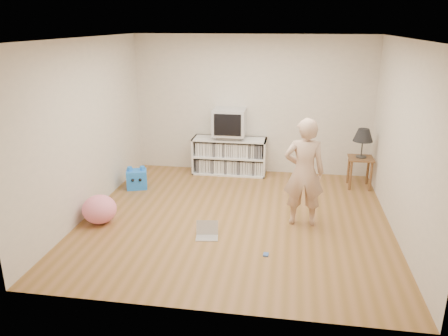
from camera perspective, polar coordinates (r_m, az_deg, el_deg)
ground at (r=6.61m, az=1.55°, el=-6.57°), size 4.50×4.50×0.00m
walls at (r=6.17m, az=1.65°, el=4.42°), size 4.52×4.52×2.60m
ceiling at (r=5.99m, az=1.77°, el=16.57°), size 4.50×4.50×0.01m
media_unit at (r=8.42m, az=0.72°, el=1.61°), size 1.40×0.45×0.70m
dvd_deck at (r=8.30m, az=0.72°, el=4.12°), size 0.45×0.35×0.07m
crt_tv at (r=8.23m, az=0.72°, el=6.04°), size 0.60×0.53×0.50m
side_table at (r=8.05m, az=17.36°, el=0.42°), size 0.42×0.42×0.55m
table_lamp at (r=7.91m, az=17.73°, el=4.03°), size 0.34×0.34×0.52m
person at (r=6.25m, az=10.41°, el=-0.59°), size 0.59×0.40×1.58m
laptop at (r=6.06m, az=-2.22°, el=-8.43°), size 0.33×0.28×0.21m
playing_cards at (r=5.66m, az=5.49°, el=-11.18°), size 0.07×0.09×0.02m
plush_blue at (r=7.86m, az=-11.33°, el=-1.41°), size 0.42×0.37×0.40m
plush_pink at (r=6.65m, az=-15.96°, el=-5.21°), size 0.64×0.64×0.42m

